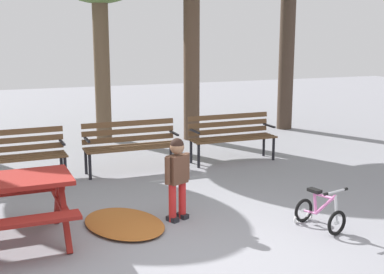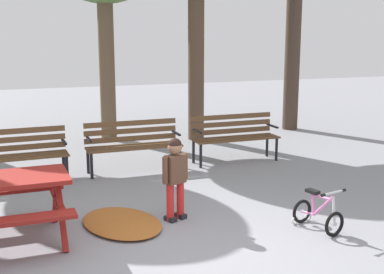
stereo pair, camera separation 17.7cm
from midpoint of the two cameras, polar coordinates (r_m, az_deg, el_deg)
name	(u,v)px [view 1 (the left image)]	position (r m, az deg, el deg)	size (l,w,h in m)	color
ground	(204,260)	(5.44, 0.40, -13.59)	(36.00, 36.00, 0.00)	gray
park_bench_far_left	(12,153)	(8.35, -20.03, -1.65)	(1.61, 0.51, 0.85)	brown
park_bench_left	(131,142)	(8.68, -7.43, -0.55)	(1.60, 0.46, 0.85)	brown
park_bench_right	(231,134)	(9.35, 3.86, 0.39)	(1.60, 0.46, 0.85)	brown
child_standing	(177,172)	(6.34, -2.47, -3.98)	(0.38, 0.25, 1.05)	red
kids_bicycle	(320,212)	(6.35, 13.28, -8.20)	(0.46, 0.61, 0.54)	black
leaf_pile	(124,223)	(6.38, -8.40, -9.50)	(1.24, 0.87, 0.07)	#9E5623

